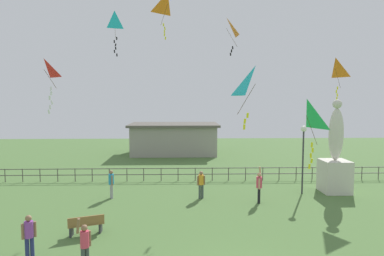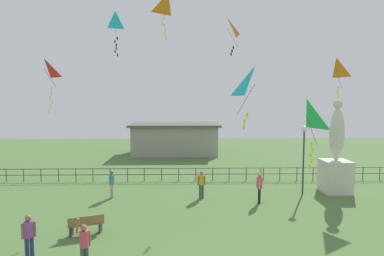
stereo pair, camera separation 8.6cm
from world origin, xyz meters
name	(u,v)px [view 1 (the left image)]	position (x,y,z in m)	size (l,w,h in m)	color
statue_monument	(335,163)	(7.74, 10.84, 1.87)	(1.64, 1.64, 5.82)	beige
lamppost	(303,144)	(5.58, 10.53, 3.09)	(0.36, 0.36, 4.22)	#38383D
park_bench	(86,224)	(-5.97, 4.64, 0.46)	(1.55, 0.89, 0.85)	olive
person_0	(29,234)	(-7.37, 2.44, 0.96)	(0.44, 0.32, 1.67)	navy
person_1	(85,243)	(-5.15, 1.66, 0.94)	(0.46, 0.40, 1.87)	#3F4C47
person_3	(201,183)	(-0.73, 9.73, 0.94)	(0.48, 0.30, 1.63)	#3F4C47
person_4	(111,182)	(-6.01, 9.94, 0.96)	(0.31, 0.47, 1.67)	#99999E
person_5	(259,185)	(2.48, 8.79, 1.02)	(0.35, 0.52, 2.03)	black
kite_0	(115,22)	(-6.38, 13.70, 11.02)	(0.86, 0.65, 3.06)	#19B2B2
kite_1	(168,5)	(-2.78, 13.32, 12.10)	(1.45, 1.40, 2.94)	orange
kite_2	(255,85)	(0.96, 3.40, 6.35)	(1.25, 0.99, 2.34)	#19B2B2
kite_3	(335,70)	(7.90, 11.63, 7.68)	(1.06, 1.17, 3.06)	orange
kite_5	(227,29)	(1.10, 12.77, 10.41)	(1.16, 0.83, 2.38)	orange
kite_6	(45,72)	(-8.32, 6.67, 7.11)	(1.00, 0.98, 2.55)	red
kite_7	(307,117)	(3.14, 3.76, 5.11)	(0.95, 1.19, 2.79)	#1EB759
waterfront_railing	(203,172)	(-0.33, 14.00, 0.62)	(36.05, 0.06, 0.95)	#4C4742
pavilion_building	(174,138)	(-2.71, 26.00, 1.65)	(9.40, 5.57, 3.25)	gray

